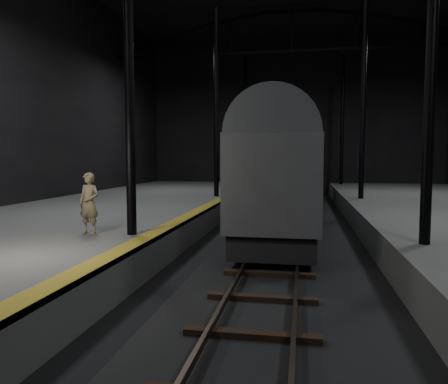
# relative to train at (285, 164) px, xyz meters

# --- Properties ---
(ground) EXTENTS (44.00, 44.00, 0.00)m
(ground) POSITION_rel_train_xyz_m (0.00, -5.60, -2.79)
(ground) COLOR black
(ground) RESTS_ON ground
(platform_left) EXTENTS (9.00, 43.80, 1.00)m
(platform_left) POSITION_rel_train_xyz_m (-7.50, -5.60, -2.29)
(platform_left) COLOR #595956
(platform_left) RESTS_ON ground
(tactile_strip) EXTENTS (0.50, 43.80, 0.01)m
(tactile_strip) POSITION_rel_train_xyz_m (-3.25, -5.60, -1.79)
(tactile_strip) COLOR olive
(tactile_strip) RESTS_ON platform_left
(track) EXTENTS (2.40, 43.00, 0.24)m
(track) POSITION_rel_train_xyz_m (0.00, -5.60, -2.72)
(track) COLOR #3F3328
(track) RESTS_ON ground
(train) EXTENTS (2.81, 18.72, 5.00)m
(train) POSITION_rel_train_xyz_m (0.00, 0.00, 0.00)
(train) COLOR gray
(train) RESTS_ON ground
(woman) EXTENTS (0.68, 0.51, 1.71)m
(woman) POSITION_rel_train_xyz_m (-4.99, -9.73, -0.94)
(woman) COLOR #8C7C55
(woman) RESTS_ON platform_left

